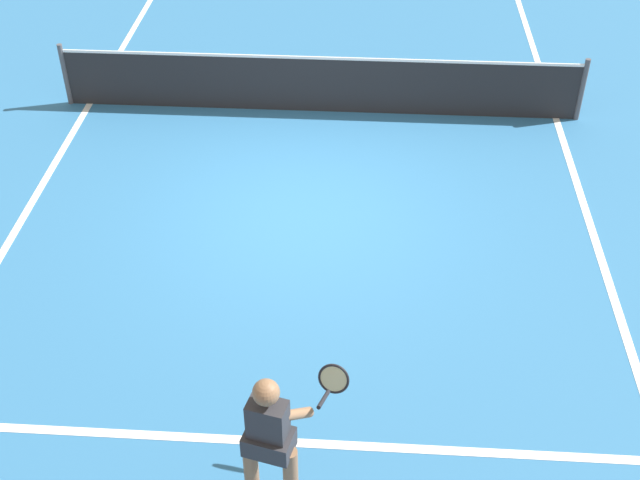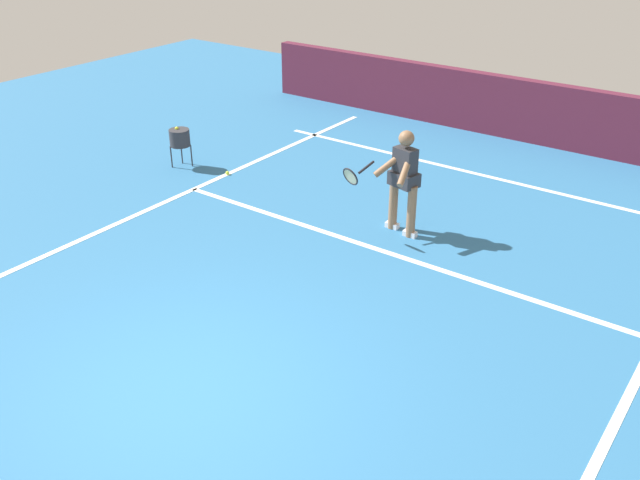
# 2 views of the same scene
# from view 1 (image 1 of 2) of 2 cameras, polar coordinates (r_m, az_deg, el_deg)

# --- Properties ---
(ground_plane) EXTENTS (25.13, 25.13, 0.00)m
(ground_plane) POSITION_cam_1_polar(r_m,az_deg,el_deg) (10.84, -0.94, 2.02)
(ground_plane) COLOR teal
(service_line_marking) EXTENTS (7.27, 0.10, 0.01)m
(service_line_marking) POSITION_cam_1_polar(r_m,az_deg,el_deg) (8.11, -3.04, -13.63)
(service_line_marking) COLOR white
(service_line_marking) RESTS_ON ground
(sideline_left_marking) EXTENTS (0.10, 17.33, 0.01)m
(sideline_left_marking) POSITION_cam_1_polar(r_m,az_deg,el_deg) (11.66, -19.06, 2.60)
(sideline_left_marking) COLOR white
(sideline_left_marking) RESTS_ON ground
(sideline_right_marking) EXTENTS (0.10, 17.33, 0.01)m
(sideline_right_marking) POSITION_cam_1_polar(r_m,az_deg,el_deg) (11.19, 17.96, 1.24)
(sideline_right_marking) COLOR white
(sideline_right_marking) RESTS_ON ground
(court_net) EXTENTS (7.95, 0.08, 0.99)m
(court_net) POSITION_cam_1_polar(r_m,az_deg,el_deg) (12.87, -0.03, 10.65)
(court_net) COLOR #4C4C51
(court_net) RESTS_ON ground
(tennis_player) EXTENTS (0.93, 0.89, 1.55)m
(tennis_player) POSITION_cam_1_polar(r_m,az_deg,el_deg) (7.05, -3.37, -13.44)
(tennis_player) COLOR #8C6647
(tennis_player) RESTS_ON ground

